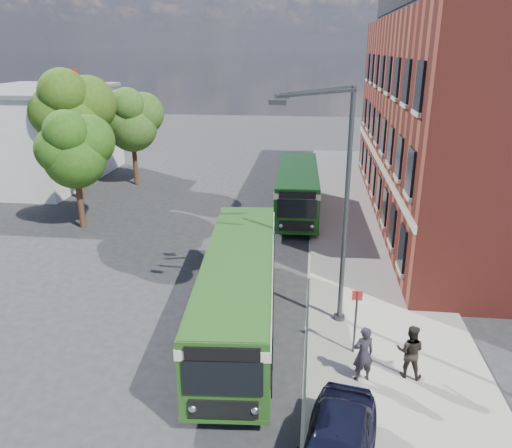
# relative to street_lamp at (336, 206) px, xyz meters

# --- Properties ---
(ground) EXTENTS (120.00, 120.00, 0.00)m
(ground) POSITION_rel_street_lamp_xyz_m (-4.84, 2.00, -4.79)
(ground) COLOR #252527
(ground) RESTS_ON ground
(pavement) EXTENTS (6.00, 48.00, 0.15)m
(pavement) POSITION_rel_street_lamp_xyz_m (2.16, 10.00, -4.72)
(pavement) COLOR gray
(pavement) RESTS_ON ground
(kerb_line) EXTENTS (0.12, 48.00, 0.01)m
(kerb_line) POSITION_rel_street_lamp_xyz_m (-0.89, 10.00, -4.79)
(kerb_line) COLOR beige
(kerb_line) RESTS_ON ground
(brick_office) EXTENTS (12.10, 26.00, 14.20)m
(brick_office) POSITION_rel_street_lamp_xyz_m (9.16, 14.00, 2.18)
(brick_office) COLOR maroon
(brick_office) RESTS_ON ground
(white_building) EXTENTS (9.40, 13.40, 7.30)m
(white_building) POSITION_rel_street_lamp_xyz_m (-22.84, 20.00, -1.13)
(white_building) COLOR beige
(white_building) RESTS_ON ground
(flagpole) EXTENTS (0.95, 0.10, 9.00)m
(flagpole) POSITION_rel_street_lamp_xyz_m (-17.29, 15.00, 0.15)
(flagpole) COLOR #393C3F
(flagpole) RESTS_ON ground
(street_lamp) EXTENTS (2.96, 2.38, 9.00)m
(street_lamp) POSITION_rel_street_lamp_xyz_m (0.00, 0.00, 0.00)
(street_lamp) COLOR #393C3F
(street_lamp) RESTS_ON ground
(bus_stop_sign) EXTENTS (0.35, 0.08, 2.52)m
(bus_stop_sign) POSITION_rel_street_lamp_xyz_m (0.76, -2.20, -3.28)
(bus_stop_sign) COLOR #393C3F
(bus_stop_sign) RESTS_ON ground
(bus_front) EXTENTS (3.43, 11.93, 3.02)m
(bus_front) POSITION_rel_street_lamp_xyz_m (-3.48, -0.77, -2.96)
(bus_front) COLOR #254E19
(bus_front) RESTS_ON ground
(bus_rear) EXTENTS (2.91, 10.26, 3.02)m
(bus_rear) POSITION_rel_street_lamp_xyz_m (-1.84, 13.38, -2.96)
(bus_rear) COLOR #154D16
(bus_rear) RESTS_ON ground
(pedestrian_a) EXTENTS (0.81, 0.67, 1.91)m
(pedestrian_a) POSITION_rel_street_lamp_xyz_m (0.91, -3.75, -3.68)
(pedestrian_a) COLOR black
(pedestrian_a) RESTS_ON pavement
(pedestrian_b) EXTENTS (1.03, 0.89, 1.83)m
(pedestrian_b) POSITION_rel_street_lamp_xyz_m (2.42, -3.36, -3.73)
(pedestrian_b) COLOR black
(pedestrian_b) RESTS_ON pavement
(tree_left) EXTENTS (4.17, 3.97, 7.04)m
(tree_left) POSITION_rel_street_lamp_xyz_m (-14.43, 9.28, -0.01)
(tree_left) COLOR #352013
(tree_left) RESTS_ON ground
(tree_mid) EXTENTS (5.34, 5.08, 9.02)m
(tree_mid) POSITION_rel_street_lamp_xyz_m (-17.12, 14.93, 1.33)
(tree_mid) COLOR #352013
(tree_mid) RESTS_ON ground
(tree_right) EXTENTS (4.44, 4.22, 7.49)m
(tree_right) POSITION_rel_street_lamp_xyz_m (-14.62, 19.31, 0.29)
(tree_right) COLOR #352013
(tree_right) RESTS_ON ground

